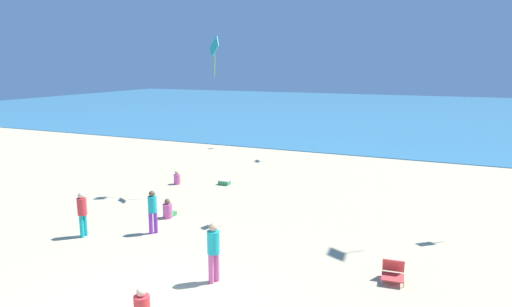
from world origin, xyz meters
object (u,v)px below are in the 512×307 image
at_px(person_0, 168,211).
at_px(person_7, 153,209).
at_px(cooler_box, 224,182).
at_px(beach_chair_near_camera, 393,272).
at_px(kite_teal, 214,48).
at_px(person_3, 82,211).
at_px(person_5, 214,248).
at_px(person_6, 177,179).

distance_m(person_0, person_7, 1.74).
bearing_deg(cooler_box, person_7, -83.81).
bearing_deg(beach_chair_near_camera, person_7, -97.62).
height_order(person_7, kite_teal, kite_teal).
bearing_deg(beach_chair_near_camera, cooler_box, -133.99).
relative_size(person_7, kite_teal, 0.87).
distance_m(person_3, kite_teal, 8.65).
xyz_separation_m(cooler_box, person_5, (4.35, -8.93, 0.84)).
height_order(person_0, person_6, person_0).
height_order(person_3, person_6, person_3).
xyz_separation_m(person_6, person_7, (2.88, -5.83, 0.63)).
bearing_deg(person_7, person_5, 7.15).
relative_size(person_3, person_7, 1.02).
bearing_deg(cooler_box, beach_chair_near_camera, -38.56).
bearing_deg(person_6, cooler_box, -89.83).
relative_size(person_5, person_6, 2.48).
height_order(person_3, person_5, person_5).
bearing_deg(person_5, person_0, -19.82).
height_order(cooler_box, person_6, person_6).
relative_size(person_3, person_5, 0.94).
distance_m(person_7, kite_teal, 7.65).
xyz_separation_m(person_0, person_5, (4.09, -3.83, 0.68)).
bearing_deg(person_5, kite_teal, -38.70).
bearing_deg(kite_teal, person_0, -91.43).
xyz_separation_m(beach_chair_near_camera, person_0, (-8.47, 1.87, 0.01)).
height_order(cooler_box, person_7, person_7).
bearing_deg(person_6, person_3, 166.62).
height_order(beach_chair_near_camera, person_5, person_5).
relative_size(person_0, person_6, 1.12).
xyz_separation_m(beach_chair_near_camera, person_3, (-9.99, -0.88, 0.63)).
distance_m(person_0, kite_teal, 7.18).
bearing_deg(person_7, person_6, 155.46).
distance_m(person_0, person_3, 3.20).
distance_m(person_3, person_5, 5.72).
xyz_separation_m(person_7, kite_teal, (-0.37, 5.25, 5.55)).
bearing_deg(person_5, beach_chair_near_camera, -132.52).
bearing_deg(beach_chair_near_camera, person_3, -90.38).
xyz_separation_m(beach_chair_near_camera, person_5, (-4.38, -1.97, 0.69)).
bearing_deg(person_3, cooler_box, -104.83).
bearing_deg(kite_teal, person_7, -85.96).
xyz_separation_m(person_3, person_7, (1.98, 1.19, -0.02)).
relative_size(cooler_box, person_5, 0.32).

